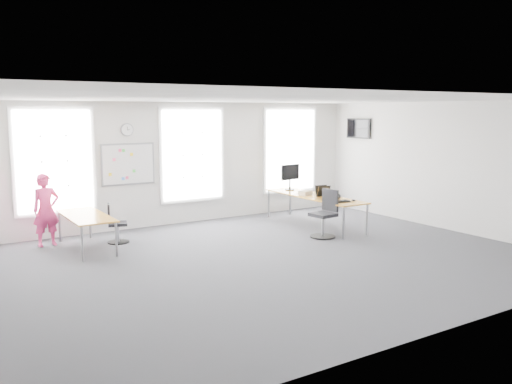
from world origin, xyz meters
TOP-DOWN VIEW (x-y plane):
  - floor at (0.00, 0.00)m, footprint 10.00×10.00m
  - ceiling at (0.00, 0.00)m, footprint 10.00×10.00m
  - wall_back at (0.00, 4.00)m, footprint 10.00×0.00m
  - wall_front at (0.00, -4.00)m, footprint 10.00×0.00m
  - wall_right at (5.00, 0.00)m, footprint 0.00×10.00m
  - window_left at (-3.00, 3.97)m, footprint 1.60×0.06m
  - window_mid at (0.30, 3.97)m, footprint 1.60×0.06m
  - window_right at (3.30, 3.97)m, footprint 1.60×0.06m
  - desk_right at (2.60, 1.97)m, footprint 0.82×3.07m
  - desk_left at (-2.73, 2.64)m, footprint 0.77×1.92m
  - chair_right at (2.04, 0.87)m, footprint 0.57×0.57m
  - chair_left at (-2.07, 2.83)m, footprint 0.48×0.48m
  - person at (-3.34, 3.35)m, footprint 0.59×0.43m
  - whiteboard at (-1.35, 3.97)m, footprint 1.20×0.03m
  - wall_clock at (-1.35, 3.97)m, footprint 0.30×0.04m
  - tv at (4.95, 3.00)m, footprint 0.06×0.90m
  - keyboard at (2.46, 0.86)m, footprint 0.51×0.26m
  - mouse at (2.81, 0.81)m, footprint 0.08×0.12m
  - lens_cap at (2.74, 1.22)m, footprint 0.07×0.07m
  - headphones at (2.78, 1.34)m, footprint 0.17×0.09m
  - laptop_sleeve at (2.66, 1.74)m, footprint 0.34×0.21m
  - paper_stack at (2.46, 2.14)m, footprint 0.35×0.29m
  - monitor at (2.64, 3.02)m, footprint 0.60×0.25m

SIDE VIEW (x-z plane):
  - floor at x=0.00m, z-range 0.00..0.00m
  - chair_left at x=-2.07m, z-range -0.05..0.80m
  - chair_right at x=2.04m, z-range -0.07..0.99m
  - desk_left at x=-2.73m, z-range 0.29..0.99m
  - desk_right at x=2.60m, z-range 0.32..1.07m
  - lens_cap at x=2.74m, z-range 0.75..0.75m
  - person at x=-3.34m, z-range 0.00..1.51m
  - keyboard at x=2.46m, z-range 0.75..0.77m
  - mouse at x=2.81m, z-range 0.75..0.79m
  - headphones at x=2.78m, z-range 0.74..0.84m
  - paper_stack at x=2.46m, z-range 0.75..0.85m
  - laptop_sleeve at x=2.66m, z-range 0.74..1.01m
  - monitor at x=2.64m, z-range 0.81..1.48m
  - wall_back at x=0.00m, z-range -3.50..6.50m
  - wall_front at x=0.00m, z-range -3.50..6.50m
  - wall_right at x=5.00m, z-range -3.50..6.50m
  - whiteboard at x=-1.35m, z-range 1.10..2.00m
  - window_left at x=-3.00m, z-range 0.60..2.80m
  - window_mid at x=0.30m, z-range 0.60..2.80m
  - window_right at x=3.30m, z-range 0.60..2.80m
  - tv at x=4.95m, z-range 2.02..2.57m
  - wall_clock at x=-1.35m, z-range 2.20..2.50m
  - ceiling at x=0.00m, z-range 3.00..3.00m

